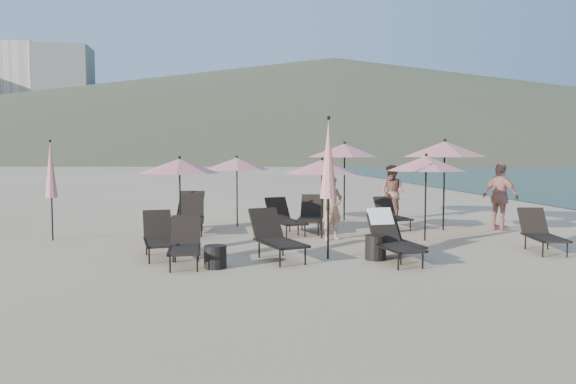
{
  "coord_description": "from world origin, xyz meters",
  "views": [
    {
      "loc": [
        -2.99,
        -11.0,
        2.12
      ],
      "look_at": [
        -1.25,
        3.5,
        1.1
      ],
      "focal_mm": 35.0,
      "sensor_mm": 36.0,
      "label": 1
    }
  ],
  "objects": [
    {
      "name": "lounger_7",
      "position": [
        -3.78,
        3.97,
        0.47
      ],
      "size": [
        0.7,
        1.77,
        1.01
      ],
      "rotation": [
        0.0,
        0.0,
        0.02
      ],
      "color": "black",
      "rests_on": "ground"
    },
    {
      "name": "ground",
      "position": [
        0.0,
        0.0,
        0.0
      ],
      "size": [
        800.0,
        800.0,
        0.0
      ],
      "primitive_type": "plane",
      "color": "#D6BA8C",
      "rests_on": "ground"
    },
    {
      "name": "volcanic_headland",
      "position": [
        71.37,
        302.62,
        26.49
      ],
      "size": [
        690.0,
        690.0,
        55.0
      ],
      "color": "brown",
      "rests_on": "ground"
    },
    {
      "name": "side_table_1",
      "position": [
        0.05,
        -0.26,
        0.25
      ],
      "size": [
        0.42,
        0.42,
        0.49
      ],
      "primitive_type": "cylinder",
      "color": "black",
      "rests_on": "ground"
    },
    {
      "name": "umbrella_open_1",
      "position": [
        -0.51,
        2.61,
        1.78
      ],
      "size": [
        1.87,
        1.87,
        2.01
      ],
      "color": "black",
      "rests_on": "ground"
    },
    {
      "name": "umbrella_closed_0",
      "position": [
        -0.87,
        -0.07,
        1.98
      ],
      "size": [
        0.33,
        0.33,
        2.85
      ],
      "color": "black",
      "rests_on": "ground"
    },
    {
      "name": "umbrella_open_0",
      "position": [
        -3.95,
        2.44,
        1.81
      ],
      "size": [
        1.9,
        1.9,
        2.05
      ],
      "color": "black",
      "rests_on": "ground"
    },
    {
      "name": "lounger_8",
      "position": [
        -1.34,
        3.5,
        0.43
      ],
      "size": [
        1.01,
        1.7,
        0.92
      ],
      "rotation": [
        0.0,
        0.0,
        0.27
      ],
      "color": "black",
      "rests_on": "ground"
    },
    {
      "name": "umbrella_open_2",
      "position": [
        1.91,
        1.98,
        1.87
      ],
      "size": [
        1.96,
        1.96,
        2.11
      ],
      "color": "black",
      "rests_on": "ground"
    },
    {
      "name": "lounger_9",
      "position": [
        -0.59,
        3.86,
        0.45
      ],
      "size": [
        1.01,
        1.77,
        0.96
      ],
      "rotation": [
        0.0,
        0.0,
        -0.24
      ],
      "color": "black",
      "rests_on": "ground"
    },
    {
      "name": "hotel_skyline",
      "position": [
        -93.62,
        271.21,
        24.18
      ],
      "size": [
        109.0,
        82.0,
        55.0
      ],
      "color": "beige",
      "rests_on": "ground"
    },
    {
      "name": "lounger_6",
      "position": [
        -3.93,
        4.19,
        0.49
      ],
      "size": [
        1.03,
        1.94,
        1.06
      ],
      "rotation": [
        0.0,
        0.0,
        -0.19
      ],
      "color": "black",
      "rests_on": "ground"
    },
    {
      "name": "umbrella_closed_1",
      "position": [
        -7.05,
        3.07,
        1.7
      ],
      "size": [
        0.29,
        0.29,
        2.44
      ],
      "color": "black",
      "rests_on": "ground"
    },
    {
      "name": "beachgoer_a",
      "position": [
        -0.3,
        2.37,
        0.78
      ],
      "size": [
        0.68,
        0.59,
        1.56
      ],
      "primitive_type": "imported",
      "rotation": [
        0.0,
        0.0,
        0.46
      ],
      "color": "tan",
      "rests_on": "ground"
    },
    {
      "name": "beachgoer_c",
      "position": [
        4.61,
        3.49,
        0.93
      ],
      "size": [
        0.89,
        1.18,
        1.86
      ],
      "primitive_type": "imported",
      "rotation": [
        0.0,
        0.0,
        2.03
      ],
      "color": "tan",
      "rests_on": "ground"
    },
    {
      "name": "beachgoer_b",
      "position": [
        2.38,
        6.09,
        0.87
      ],
      "size": [
        1.05,
        1.07,
        1.74
      ],
      "primitive_type": "imported",
      "rotation": [
        0.0,
        0.0,
        -0.84
      ],
      "color": "#905A4A",
      "rests_on": "ground"
    },
    {
      "name": "lounger_1",
      "position": [
        -3.67,
        -0.29,
        0.41
      ],
      "size": [
        0.62,
        1.53,
        0.87
      ],
      "rotation": [
        0.0,
        0.0,
        0.02
      ],
      "color": "black",
      "rests_on": "ground"
    },
    {
      "name": "lounger_3",
      "position": [
        0.32,
        -0.45,
        0.48
      ],
      "size": [
        0.79,
        1.66,
        1.0
      ],
      "rotation": [
        0.0,
        0.0,
        0.13
      ],
      "color": "black",
      "rests_on": "ground"
    },
    {
      "name": "lounger_10",
      "position": [
        1.77,
        4.22,
        0.4
      ],
      "size": [
        0.77,
        1.55,
        0.85
      ],
      "rotation": [
        0.0,
        0.0,
        0.14
      ],
      "color": "black",
      "rests_on": "ground"
    },
    {
      "name": "side_table_0",
      "position": [
        -3.1,
        -0.7,
        0.21
      ],
      "size": [
        0.42,
        0.42,
        0.42
      ],
      "primitive_type": "cylinder",
      "color": "black",
      "rests_on": "ground"
    },
    {
      "name": "umbrella_open_5",
      "position": [
        3.08,
        3.7,
        2.22
      ],
      "size": [
        2.33,
        2.33,
        2.51
      ],
      "color": "black",
      "rests_on": "ground"
    },
    {
      "name": "lounger_4",
      "position": [
        0.52,
        -0.1,
        0.39
      ],
      "size": [
        0.76,
        1.53,
        0.84
      ],
      "rotation": [
        0.0,
        0.0,
        0.14
      ],
      "color": "black",
      "rests_on": "ground"
    },
    {
      "name": "lounger_5",
      "position": [
        3.87,
        0.25,
        0.41
      ],
      "size": [
        0.84,
        1.62,
        0.89
      ],
      "rotation": [
        0.0,
        0.0,
        -0.17
      ],
      "color": "black",
      "rests_on": "ground"
    },
    {
      "name": "lounger_2",
      "position": [
        -1.9,
        0.06,
        0.45
      ],
      "size": [
        1.12,
        1.79,
        0.96
      ],
      "rotation": [
        0.0,
        0.0,
        0.31
      ],
      "color": "black",
      "rests_on": "ground"
    },
    {
      "name": "lounger_0",
      "position": [
        -4.25,
        0.59,
        0.42
      ],
      "size": [
        0.86,
        1.64,
        0.9
      ],
      "rotation": [
        0.0,
        0.0,
        0.18
      ],
      "color": "black",
      "rests_on": "ground"
    },
    {
      "name": "umbrella_open_3",
      "position": [
        -2.53,
        5.15,
        1.81
      ],
      "size": [
        1.9,
        1.9,
        2.05
      ],
      "color": "black",
      "rests_on": "ground"
    },
    {
      "name": "umbrella_open_4",
      "position": [
        0.86,
        6.21,
        2.19
      ],
      "size": [
        2.31,
        2.31,
        2.48
      ],
      "color": "black",
      "rests_on": "ground"
    }
  ]
}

